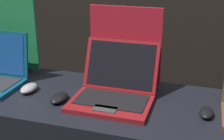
% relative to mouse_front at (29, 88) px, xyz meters
% --- Properties ---
extents(mouse_front, '(0.07, 0.11, 0.04)m').
position_rel_mouse_front_xyz_m(mouse_front, '(0.00, 0.00, 0.00)').
color(mouse_front, '#B2B2B7').
rests_on(mouse_front, display_counter).
extents(promo_stand_front, '(0.36, 0.07, 0.52)m').
position_rel_mouse_front_xyz_m(promo_stand_front, '(-0.25, 0.24, 0.23)').
color(promo_stand_front, black).
rests_on(promo_stand_front, display_counter).
extents(laptop_middle, '(0.36, 0.35, 0.25)m').
position_rel_mouse_front_xyz_m(laptop_middle, '(0.43, 0.04, 0.04)').
color(laptop_middle, maroon).
rests_on(laptop_middle, display_counter).
extents(mouse_middle, '(0.07, 0.12, 0.03)m').
position_rel_mouse_front_xyz_m(mouse_middle, '(0.19, -0.05, -0.00)').
color(mouse_middle, black).
rests_on(mouse_middle, display_counter).
extents(promo_stand_middle, '(0.36, 0.07, 0.40)m').
position_rel_mouse_front_xyz_m(promo_stand_middle, '(0.43, 0.23, 0.17)').
color(promo_stand_middle, black).
rests_on(promo_stand_middle, display_counter).
extents(mouse_back, '(0.06, 0.10, 0.03)m').
position_rel_mouse_front_xyz_m(mouse_back, '(0.84, 0.01, -0.00)').
color(mouse_back, black).
rests_on(mouse_back, display_counter).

